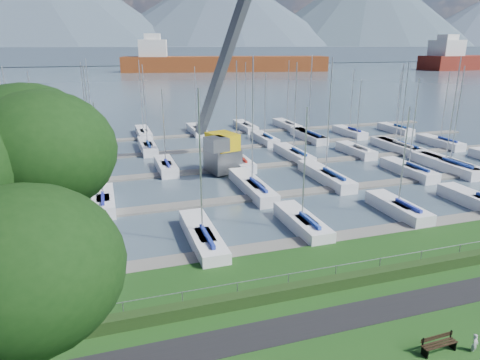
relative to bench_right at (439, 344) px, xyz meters
name	(u,v)px	position (x,y,z in m)	size (l,w,h in m)	color
path	(330,320)	(-3.56, 3.57, -0.41)	(160.00, 2.00, 0.04)	black
water	(116,69)	(-3.56, 266.57, -0.82)	(800.00, 540.00, 0.20)	#465867
hedge	(307,288)	(-3.56, 6.17, -0.07)	(80.00, 0.70, 0.70)	#1E3513
fence	(305,271)	(-3.56, 6.57, 0.78)	(0.04, 0.04, 80.00)	gray
foothill	(111,55)	(-3.56, 336.57, 5.58)	(900.00, 80.00, 12.00)	#475668
mountains	(113,6)	(3.79, 411.20, 46.26)	(1190.00, 360.00, 115.00)	#455265
docks	(202,172)	(-3.56, 32.57, -0.64)	(90.00, 41.60, 0.25)	gray
bench_right	(439,344)	(0.00, 0.00, 0.00)	(1.81, 0.48, 0.85)	black
person	(475,341)	(1.60, -0.48, 0.10)	(0.38, 0.25, 1.04)	#B0AFB6
crane	(223,121)	(-0.93, 32.91, 4.91)	(7.18, 13.09, 22.35)	#53565A
cargo_ship_mid	(217,64)	(47.55, 217.56, 3.04)	(110.29, 37.54, 21.50)	brown
cargo_ship_east	(475,62)	(196.47, 191.72, 3.38)	(77.22, 20.34, 21.50)	maroon
sailboat_fleet	(181,119)	(-5.16, 35.58, 4.96)	(73.81, 49.11, 13.06)	navy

